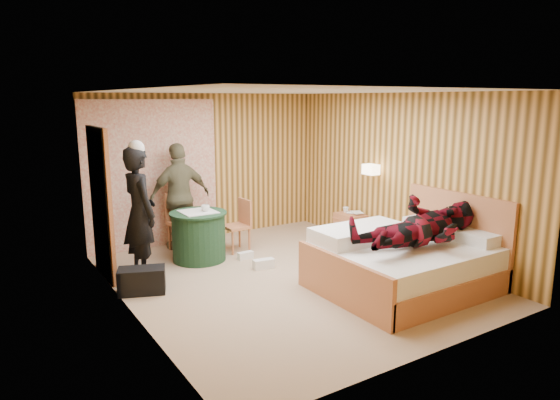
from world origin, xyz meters
TOP-DOWN VIEW (x-y plane):
  - floor at (0.00, 0.00)m, footprint 4.20×5.00m
  - ceiling at (0.00, 0.00)m, footprint 4.20×5.00m
  - wall_back at (0.00, 2.50)m, footprint 4.20×0.02m
  - wall_left at (-2.10, 0.00)m, footprint 0.02×5.00m
  - wall_right at (2.10, 0.00)m, footprint 0.02×5.00m
  - curtain at (-1.00, 2.43)m, footprint 2.20×0.08m
  - doorway at (-2.06, 1.40)m, footprint 0.06×0.90m
  - wall_lamp at (1.92, 0.45)m, footprint 0.26×0.24m
  - bed at (1.12, -1.12)m, footprint 2.15×1.70m
  - nightstand at (1.88, 0.87)m, footprint 0.38×0.51m
  - round_table at (-0.68, 1.35)m, footprint 0.85×0.85m
  - chair_far at (-0.69, 2.03)m, footprint 0.48×0.48m
  - chair_near at (0.08, 1.46)m, footprint 0.39×0.39m
  - duffel_bag at (-1.82, 0.51)m, footprint 0.65×0.49m
  - sneaker_left at (-0.07, 1.02)m, footprint 0.25×0.10m
  - sneaker_right at (-0.05, 0.49)m, footprint 0.32×0.16m
  - woman_standing at (-1.63, 1.10)m, footprint 0.50×0.70m
  - man_at_table at (-0.68, 2.06)m, footprint 1.03×0.46m
  - man_on_bed at (1.15, -1.35)m, footprint 0.86×0.67m
  - book_lower at (1.88, 0.82)m, footprint 0.26×0.28m
  - book_upper at (1.88, 0.82)m, footprint 0.24×0.27m
  - cup_nightstand at (1.88, 1.00)m, footprint 0.11×0.11m
  - cup_table at (-0.58, 1.30)m, footprint 0.15×0.15m

SIDE VIEW (x-z plane):
  - floor at x=0.00m, z-range -0.01..0.01m
  - sneaker_left at x=-0.07m, z-range 0.00..0.11m
  - sneaker_right at x=-0.05m, z-range 0.00..0.14m
  - duffel_bag at x=-1.82m, z-range 0.00..0.33m
  - nightstand at x=1.88m, z-range 0.01..0.50m
  - bed at x=1.12m, z-range -0.25..0.92m
  - round_table at x=-0.68m, z-range 0.00..0.76m
  - chair_near at x=0.08m, z-range 0.07..0.90m
  - book_lower at x=1.88m, z-range 0.50..0.52m
  - book_upper at x=1.88m, z-range 0.52..0.53m
  - chair_far at x=-0.69m, z-range 0.07..1.00m
  - cup_nightstand at x=1.88m, z-range 0.50..0.59m
  - cup_table at x=-0.58m, z-range 0.76..0.85m
  - man_at_table at x=-0.68m, z-range 0.00..1.72m
  - woman_standing at x=-1.63m, z-range 0.00..1.80m
  - man_on_bed at x=1.15m, z-range 0.13..1.90m
  - doorway at x=-2.06m, z-range 0.00..2.05m
  - curtain at x=-1.00m, z-range 0.00..2.40m
  - wall_back at x=0.00m, z-range 0.00..2.50m
  - wall_left at x=-2.10m, z-range 0.00..2.50m
  - wall_right at x=2.10m, z-range 0.00..2.50m
  - wall_lamp at x=1.92m, z-range 1.22..1.38m
  - ceiling at x=0.00m, z-range 2.50..2.50m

